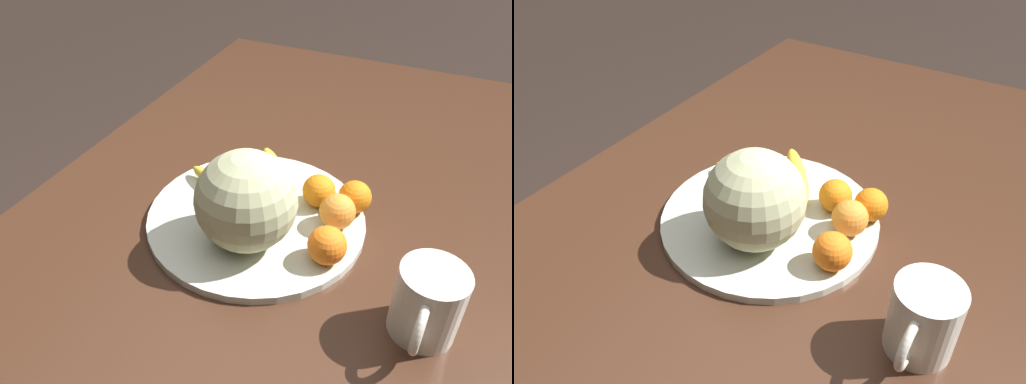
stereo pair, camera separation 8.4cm
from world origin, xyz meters
The scene contains 9 objects.
kitchen_table centered at (0.00, 0.00, 0.64)m, with size 1.57×0.91×0.73m.
fruit_bowl centered at (0.01, -0.03, 0.74)m, with size 0.38×0.38×0.01m.
melon centered at (0.07, -0.02, 0.83)m, with size 0.16×0.16×0.16m.
banana_bunch centered at (-0.06, -0.07, 0.76)m, with size 0.22×0.23×0.03m.
orange_front_left centered at (-0.06, 0.06, 0.78)m, with size 0.06×0.06×0.06m.
orange_front_right centered at (0.06, 0.11, 0.78)m, with size 0.06×0.06×0.06m.
orange_mid_center centered at (-0.02, 0.10, 0.78)m, with size 0.06×0.06×0.06m.
orange_back_left centered at (-0.07, 0.12, 0.78)m, with size 0.06×0.06×0.06m.
ceramic_mug centered at (0.13, 0.27, 0.79)m, with size 0.13×0.09×0.11m.
Camera 2 is at (0.58, 0.32, 1.30)m, focal length 35.00 mm.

